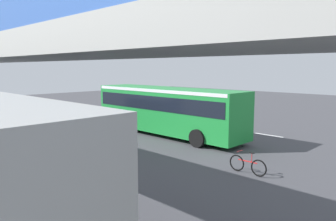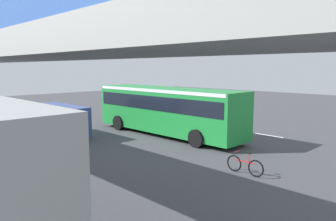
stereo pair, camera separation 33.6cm
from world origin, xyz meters
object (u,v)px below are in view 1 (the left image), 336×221
at_px(city_bus, 167,107).
at_px(bicycle_red, 248,165).
at_px(parked_van, 58,119).
at_px(pedestrian, 186,112).

bearing_deg(city_bus, bicycle_red, 157.65).
distance_m(parked_van, pedestrian, 10.34).
height_order(bicycle_red, pedestrian, pedestrian).
height_order(parked_van, bicycle_red, parked_van).
xyz_separation_m(parked_van, pedestrian, (-2.00, -10.14, -0.30)).
bearing_deg(parked_van, city_bus, -128.87).
relative_size(parked_van, bicycle_red, 2.71).
xyz_separation_m(city_bus, pedestrian, (2.40, -4.67, -1.00)).
relative_size(city_bus, bicycle_red, 6.52).
bearing_deg(bicycle_red, pedestrian, -37.30).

